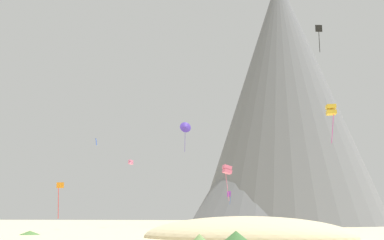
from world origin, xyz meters
The scene contains 14 objects.
dune_foreground_left centered at (6.26, 12.10, 0.00)m, with size 21.58×12.99×4.32m, color #CCBA8E.
dune_foreground_right centered at (1.70, 22.70, 0.00)m, with size 18.61×13.84×2.25m, color beige.
bush_far_left centered at (11.23, 9.67, 0.32)m, with size 2.45×2.45×0.64m, color #568442.
bush_scatter_east centered at (5.85, 2.76, 0.52)m, with size 2.56×2.56×1.03m, color #386633.
bush_near_left centered at (-19.54, 15.46, 0.24)m, with size 2.43×2.43×0.47m, color #477238.
rock_massif centered at (13.64, 76.58, 29.11)m, with size 65.39×65.35×69.35m.
kite_orange_low centered at (-18.41, 19.88, 5.26)m, with size 0.92×0.59×4.69m.
kite_black_high centered at (16.04, 20.82, 25.74)m, with size 0.96×0.75×3.79m.
kite_violet_low centered at (0.67, 58.11, 6.59)m, with size 0.83×0.96×2.82m.
kite_indigo_mid centered at (-8.24, 54.93, 21.02)m, with size 2.59×1.79×6.71m.
kite_pink_low centered at (-18.36, 48.76, 12.83)m, with size 1.22×1.21×0.97m.
kite_rainbow_low centered at (2.22, 36.94, 9.64)m, with size 1.83×1.78×5.87m.
kite_blue_mid centered at (-20.60, 36.15, 14.86)m, with size 0.50×1.04×1.20m.
kite_gold_mid centered at (18.07, 28.59, 17.00)m, with size 1.35×1.35×5.60m.
Camera 1 is at (8.27, -31.46, 2.16)m, focal length 38.74 mm.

